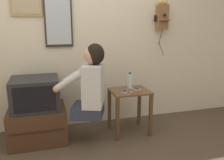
{
  "coord_description": "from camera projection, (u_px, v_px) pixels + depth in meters",
  "views": [
    {
      "loc": [
        -0.5,
        -2.12,
        1.44
      ],
      "look_at": [
        0.28,
        0.63,
        0.75
      ],
      "focal_mm": 38.0,
      "sensor_mm": 36.0,
      "label": 1
    }
  ],
  "objects": [
    {
      "name": "wall_mirror",
      "position": [
        58.0,
        23.0,
        3.08
      ],
      "size": [
        0.36,
        0.03,
        0.63
      ],
      "color": "#2D2823"
    },
    {
      "name": "cell_phone_held",
      "position": [
        125.0,
        91.0,
        3.02
      ],
      "size": [
        0.11,
        0.14,
        0.01
      ],
      "rotation": [
        0.0,
        0.0,
        -0.5
      ],
      "color": "silver",
      "rests_on": "side_table"
    },
    {
      "name": "wall_phone_antique",
      "position": [
        162.0,
        16.0,
        3.41
      ],
      "size": [
        0.2,
        0.18,
        0.78
      ],
      "color": "brown"
    },
    {
      "name": "water_bottle",
      "position": [
        130.0,
        81.0,
        3.17
      ],
      "size": [
        0.07,
        0.07,
        0.22
      ],
      "color": "silver",
      "rests_on": "side_table"
    },
    {
      "name": "television",
      "position": [
        35.0,
        93.0,
        2.85
      ],
      "size": [
        0.55,
        0.51,
        0.37
      ],
      "color": "#232326",
      "rests_on": "tv_stand"
    },
    {
      "name": "person",
      "position": [
        91.0,
        83.0,
        2.79
      ],
      "size": [
        0.64,
        0.55,
        0.88
      ],
      "rotation": [
        0.0,
        0.0,
        1.21
      ],
      "color": "#2D3347",
      "rests_on": "ground_plane"
    },
    {
      "name": "side_table",
      "position": [
        129.0,
        100.0,
        3.12
      ],
      "size": [
        0.49,
        0.43,
        0.59
      ],
      "color": "brown",
      "rests_on": "ground_plane"
    },
    {
      "name": "toothbrush",
      "position": [
        135.0,
        92.0,
        2.98
      ],
      "size": [
        0.17,
        0.08,
        0.02
      ],
      "rotation": [
        0.0,
        0.0,
        1.95
      ],
      "color": "#D83F4C",
      "rests_on": "side_table"
    },
    {
      "name": "cell_phone_spare",
      "position": [
        136.0,
        89.0,
        3.14
      ],
      "size": [
        0.12,
        0.14,
        0.01
      ],
      "rotation": [
        0.0,
        0.0,
        0.64
      ],
      "color": "silver",
      "rests_on": "side_table"
    },
    {
      "name": "tv_stand",
      "position": [
        38.0,
        124.0,
        2.95
      ],
      "size": [
        0.68,
        0.56,
        0.43
      ],
      "color": "#422819",
      "rests_on": "ground_plane"
    },
    {
      "name": "wall_back",
      "position": [
        81.0,
        35.0,
        3.24
      ],
      "size": [
        6.8,
        0.05,
        2.55
      ],
      "color": "beige",
      "rests_on": "ground_plane"
    }
  ]
}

